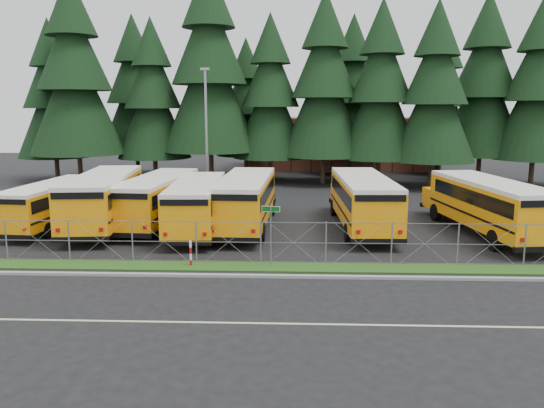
{
  "coord_description": "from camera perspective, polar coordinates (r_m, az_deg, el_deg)",
  "views": [
    {
      "loc": [
        0.42,
        -24.7,
        7.08
      ],
      "look_at": [
        -0.67,
        4.0,
        1.9
      ],
      "focal_mm": 35.0,
      "sensor_mm": 36.0,
      "label": 1
    }
  ],
  "objects": [
    {
      "name": "bus_0",
      "position": [
        34.6,
        -22.31,
        -0.09
      ],
      "size": [
        3.2,
        10.45,
        2.7
      ],
      "primitive_type": null,
      "rotation": [
        0.0,
        0.0,
        -0.08
      ],
      "color": "orange",
      "rests_on": "ground"
    },
    {
      "name": "ground",
      "position": [
        25.7,
        1.17,
        -5.77
      ],
      "size": [
        120.0,
        120.0,
        0.0
      ],
      "primitive_type": "plane",
      "color": "black",
      "rests_on": "ground"
    },
    {
      "name": "road_lane_line",
      "position": [
        18.14,
        0.7,
        -12.73
      ],
      "size": [
        50.0,
        0.12,
        0.01
      ],
      "primitive_type": "cube",
      "color": "beige",
      "rests_on": "ground"
    },
    {
      "name": "chainlink_fence",
      "position": [
        24.47,
        1.13,
        -4.17
      ],
      "size": [
        44.0,
        0.1,
        2.0
      ],
      "primitive_type": null,
      "color": "gray",
      "rests_on": "ground"
    },
    {
      "name": "conifer_10",
      "position": [
        59.56,
        -14.55,
        11.22
      ],
      "size": [
        7.64,
        7.64,
        16.89
      ],
      "primitive_type": null,
      "color": "black",
      "rests_on": "ground"
    },
    {
      "name": "conifer_12",
      "position": [
        58.44,
        8.64,
        11.46
      ],
      "size": [
        7.65,
        7.65,
        16.92
      ],
      "primitive_type": null,
      "color": "black",
      "rests_on": "ground"
    },
    {
      "name": "conifer_11",
      "position": [
        57.19,
        -2.77,
        10.34
      ],
      "size": [
        6.52,
        6.52,
        14.42
      ],
      "primitive_type": null,
      "color": "black",
      "rests_on": "ground"
    },
    {
      "name": "street_sign",
      "position": [
        23.7,
        -0.13,
        -2.08
      ],
      "size": [
        0.83,
        0.55,
        2.81
      ],
      "color": "gray",
      "rests_on": "ground"
    },
    {
      "name": "conifer_0",
      "position": [
        57.23,
        -22.55,
        10.25
      ],
      "size": [
        7.11,
        7.11,
        15.73
      ],
      "primitive_type": null,
      "color": "black",
      "rests_on": "ground"
    },
    {
      "name": "striped_bollard",
      "position": [
        24.41,
        -8.74,
        -5.3
      ],
      "size": [
        0.11,
        0.11,
        1.2
      ],
      "primitive_type": "cylinder",
      "color": "#B20C0C",
      "rests_on": "ground"
    },
    {
      "name": "grass_verge",
      "position": [
        24.06,
        1.09,
        -6.82
      ],
      "size": [
        50.0,
        1.4,
        0.06
      ],
      "primitive_type": "cube",
      "color": "#214914",
      "rests_on": "ground"
    },
    {
      "name": "light_standard",
      "position": [
        41.78,
        -7.07,
        7.98
      ],
      "size": [
        0.7,
        0.35,
        10.14
      ],
      "color": "gray",
      "rests_on": "ground"
    },
    {
      "name": "bus_3",
      "position": [
        31.3,
        -7.97,
        -0.19
      ],
      "size": [
        3.23,
        11.4,
        2.96
      ],
      "primitive_type": null,
      "rotation": [
        0.0,
        0.0,
        0.05
      ],
      "color": "orange",
      "rests_on": "ground"
    },
    {
      "name": "bus_1",
      "position": [
        33.52,
        -17.47,
        0.37
      ],
      "size": [
        4.29,
        12.6,
        3.24
      ],
      "primitive_type": null,
      "rotation": [
        0.0,
        0.0,
        0.11
      ],
      "color": "orange",
      "rests_on": "ground"
    },
    {
      "name": "conifer_1",
      "position": [
        53.68,
        -20.46,
        12.37
      ],
      "size": [
        8.75,
        8.75,
        19.35
      ],
      "primitive_type": null,
      "color": "black",
      "rests_on": "ground"
    },
    {
      "name": "brick_building",
      "position": [
        65.07,
        7.14,
        6.55
      ],
      "size": [
        22.0,
        10.0,
        6.0
      ],
      "primitive_type": "cube",
      "color": "brown",
      "rests_on": "ground"
    },
    {
      "name": "conifer_3",
      "position": [
        52.03,
        -6.73,
        13.72
      ],
      "size": [
        9.33,
        9.33,
        20.63
      ],
      "primitive_type": null,
      "color": "black",
      "rests_on": "ground"
    },
    {
      "name": "bus_east",
      "position": [
        32.37,
        21.99,
        -0.32
      ],
      "size": [
        4.45,
        12.32,
        3.16
      ],
      "primitive_type": null,
      "rotation": [
        0.0,
        0.0,
        0.14
      ],
      "color": "orange",
      "rests_on": "ground"
    },
    {
      "name": "conifer_8",
      "position": [
        55.26,
        21.85,
        11.45
      ],
      "size": [
        8.1,
        8.1,
        17.91
      ],
      "primitive_type": null,
      "color": "black",
      "rests_on": "ground"
    },
    {
      "name": "curb",
      "position": [
        22.72,
        1.02,
        -7.78
      ],
      "size": [
        50.0,
        0.25,
        0.12
      ],
      "primitive_type": "cube",
      "color": "gray",
      "rests_on": "ground"
    },
    {
      "name": "conifer_7",
      "position": [
        49.77,
        17.12,
        11.1
      ],
      "size": [
        7.44,
        7.44,
        16.45
      ],
      "primitive_type": null,
      "color": "black",
      "rests_on": "ground"
    },
    {
      "name": "bus_4",
      "position": [
        31.81,
        -2.77,
        0.23
      ],
      "size": [
        3.28,
        12.08,
        3.14
      ],
      "primitive_type": null,
      "rotation": [
        0.0,
        0.0,
        -0.04
      ],
      "color": "orange",
      "rests_on": "ground"
    },
    {
      "name": "bus_2",
      "position": [
        33.34,
        -12.01,
        0.37
      ],
      "size": [
        3.63,
        11.68,
        3.01
      ],
      "primitive_type": null,
      "rotation": [
        0.0,
        0.0,
        -0.08
      ],
      "color": "orange",
      "rests_on": "ground"
    },
    {
      "name": "bus_6",
      "position": [
        31.97,
        9.65,
        0.17
      ],
      "size": [
        3.18,
        12.15,
        3.17
      ],
      "primitive_type": null,
      "rotation": [
        0.0,
        0.0,
        0.03
      ],
      "color": "orange",
      "rests_on": "ground"
    },
    {
      "name": "conifer_4",
      "position": [
        51.73,
        -0.18,
        11.24
      ],
      "size": [
        7.23,
        7.23,
        16.0
      ],
      "primitive_type": null,
      "color": "black",
      "rests_on": "ground"
    },
    {
      "name": "conifer_6",
      "position": [
        50.51,
        11.6,
        11.57
      ],
      "size": [
        7.64,
        7.64,
        16.89
      ],
      "primitive_type": null,
      "color": "black",
      "rests_on": "ground"
    },
    {
      "name": "conifer_5",
      "position": [
        50.88,
        5.64,
        12.24
      ],
      "size": [
        8.06,
        8.06,
        17.83
      ],
      "primitive_type": null,
      "color": "black",
      "rests_on": "ground"
    },
    {
      "name": "conifer_2",
      "position": [
        53.43,
        -12.69,
        10.8
      ],
      "size": [
        7.1,
        7.1,
        15.7
      ],
      "primitive_type": null,
      "color": "black",
      "rests_on": "ground"
    },
    {
      "name": "conifer_13",
      "position": [
        61.63,
        17.88,
        10.65
      ],
      "size": [
        7.29,
        7.29,
        16.12
      ],
      "primitive_type": null,
      "color": "black",
      "rests_on": "ground"
    },
    {
      "name": "conifer_9",
      "position": [
        54.06,
        26.73,
        10.75
      ],
      "size": [
        7.76,
        7.76,
        17.17
      ],
      "primitive_type": null,
      "color": "black",
      "rests_on": "ground"
    }
  ]
}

